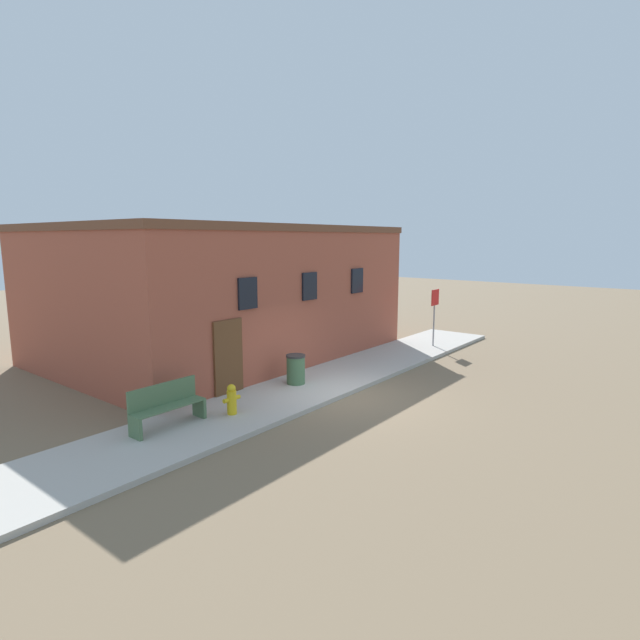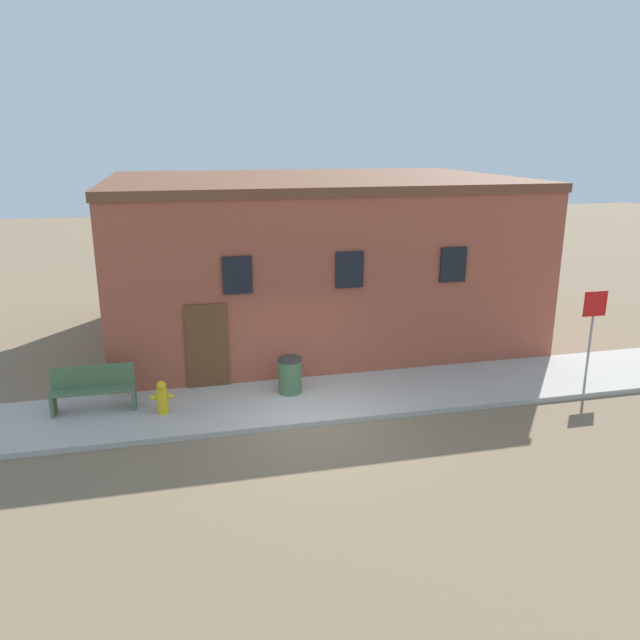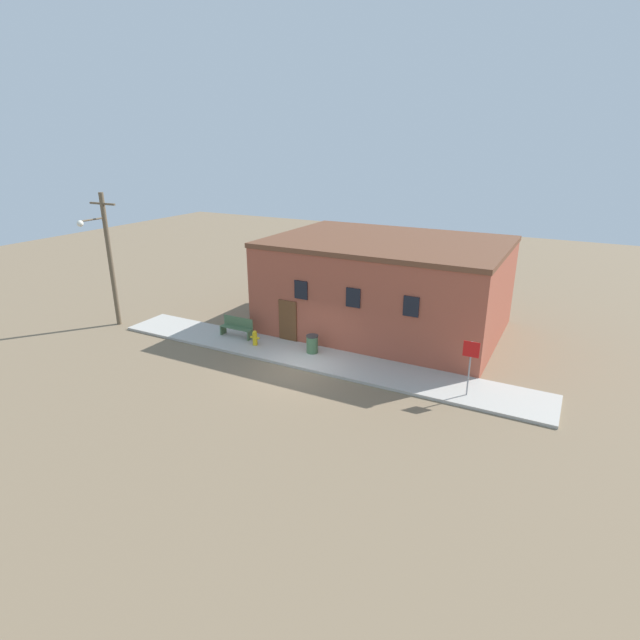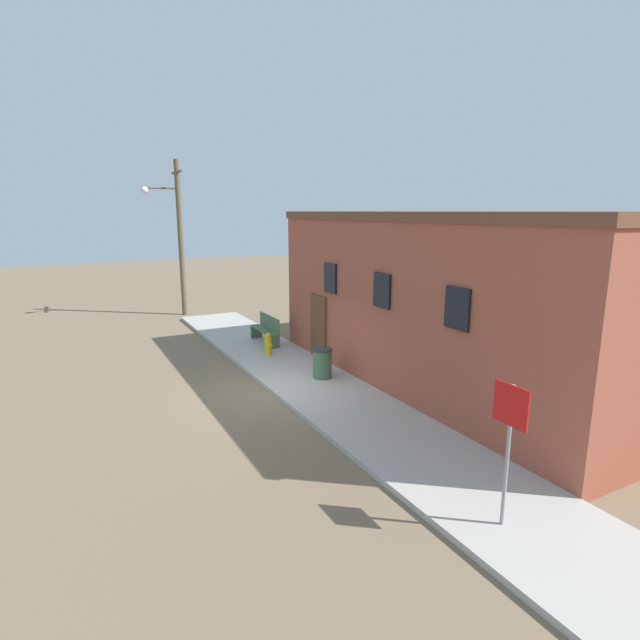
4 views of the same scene
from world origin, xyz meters
TOP-DOWN VIEW (x-y plane):
  - ground_plane at (0.00, 0.00)m, footprint 80.00×80.00m
  - sidewalk at (0.00, 1.30)m, footprint 21.27×2.59m
  - brick_building at (1.49, 6.85)m, footprint 11.89×8.64m
  - fire_hydrant at (-3.13, 1.22)m, footprint 0.50×0.24m
  - stop_sign at (7.24, 0.86)m, footprint 0.63×0.06m
  - bench at (-4.61, 1.76)m, footprint 1.79×0.44m
  - trash_bin at (-0.19, 1.71)m, footprint 0.57×0.57m

SIDE VIEW (x-z plane):
  - ground_plane at x=0.00m, z-range 0.00..0.00m
  - sidewalk at x=0.00m, z-range 0.00..0.13m
  - fire_hydrant at x=-3.13m, z-range 0.12..0.88m
  - trash_bin at x=-0.19m, z-range 0.13..1.00m
  - bench at x=-4.61m, z-range 0.12..1.13m
  - stop_sign at x=7.24m, z-range 0.57..2.83m
  - brick_building at x=1.49m, z-range 0.00..4.85m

